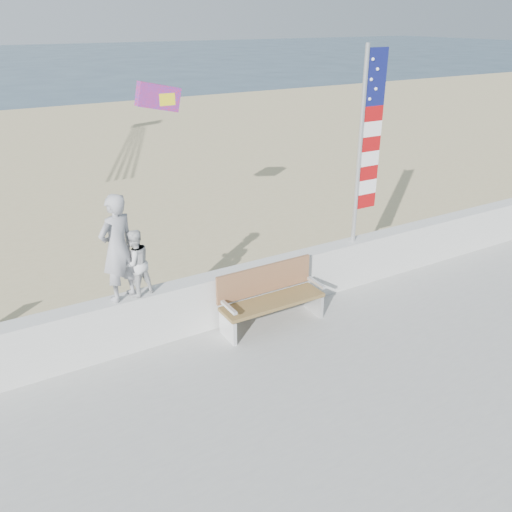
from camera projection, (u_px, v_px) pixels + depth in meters
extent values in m
plane|color=#283F51|center=(306.00, 385.00, 7.98)|extent=(220.00, 220.00, 0.00)
cube|color=tan|center=(119.00, 210.00, 15.05)|extent=(90.00, 40.00, 0.08)
cube|color=silver|center=(240.00, 293.00, 9.29)|extent=(30.00, 0.35, 0.90)
imported|color=gray|center=(118.00, 248.00, 7.85)|extent=(0.70, 0.59, 1.64)
imported|color=silver|center=(135.00, 263.00, 8.07)|extent=(0.59, 0.50, 1.05)
cube|color=olive|center=(273.00, 302.00, 9.01)|extent=(1.80, 0.50, 0.06)
cube|color=brown|center=(264.00, 279.00, 9.10)|extent=(1.80, 0.05, 0.50)
cube|color=white|center=(228.00, 328.00, 8.72)|extent=(0.06, 0.50, 0.40)
cube|color=silver|center=(229.00, 308.00, 8.51)|extent=(0.06, 0.45, 0.05)
cube|color=silver|center=(314.00, 302.00, 9.50)|extent=(0.06, 0.50, 0.40)
cube|color=silver|center=(316.00, 283.00, 9.30)|extent=(0.06, 0.45, 0.05)
cylinder|color=silver|center=(360.00, 149.00, 9.53)|extent=(0.08, 0.08, 3.50)
cube|color=#0F1451|center=(376.00, 77.00, 9.15)|extent=(0.44, 0.02, 0.95)
cube|color=#9E0A0C|center=(366.00, 201.00, 10.04)|extent=(0.44, 0.02, 0.26)
cube|color=white|center=(367.00, 187.00, 9.94)|extent=(0.44, 0.02, 0.26)
cube|color=#9E0A0C|center=(368.00, 173.00, 9.83)|extent=(0.44, 0.02, 0.26)
cube|color=white|center=(369.00, 159.00, 9.72)|extent=(0.44, 0.02, 0.26)
cube|color=#9E0A0C|center=(370.00, 144.00, 9.61)|extent=(0.44, 0.02, 0.26)
cube|color=white|center=(372.00, 129.00, 9.51)|extent=(0.44, 0.02, 0.26)
cube|color=#9E0A0C|center=(373.00, 114.00, 9.40)|extent=(0.44, 0.02, 0.26)
sphere|color=white|center=(370.00, 99.00, 9.23)|extent=(0.06, 0.06, 0.06)
sphere|color=white|center=(376.00, 89.00, 9.22)|extent=(0.06, 0.06, 0.06)
sphere|color=white|center=(371.00, 79.00, 9.10)|extent=(0.06, 0.06, 0.06)
sphere|color=white|center=(378.00, 69.00, 9.09)|extent=(0.06, 0.06, 0.06)
sphere|color=white|center=(373.00, 59.00, 8.97)|extent=(0.06, 0.06, 0.06)
cube|color=red|center=(158.00, 97.00, 11.13)|extent=(0.96, 0.25, 0.66)
cube|color=yellow|center=(165.00, 99.00, 11.22)|extent=(0.34, 0.25, 0.24)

